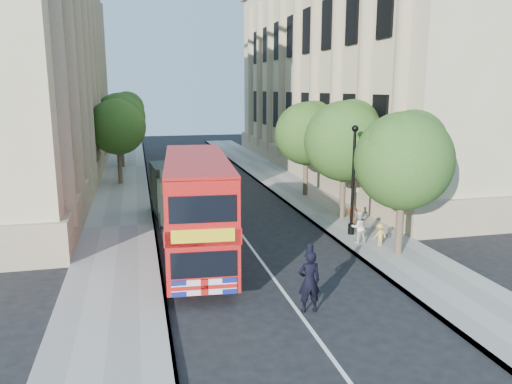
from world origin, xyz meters
TOP-DOWN VIEW (x-y plane):
  - ground at (0.00, 0.00)m, footprint 120.00×120.00m
  - pavement_right at (5.75, 10.00)m, footprint 3.50×80.00m
  - pavement_left at (-5.75, 10.00)m, footprint 3.50×80.00m
  - building_right at (13.80, 24.00)m, footprint 12.00×38.00m
  - tree_right_near at (5.84, 3.03)m, footprint 4.00×4.00m
  - tree_right_mid at (5.84, 9.03)m, footprint 4.20×4.20m
  - tree_right_far at (5.84, 15.03)m, footprint 4.00×4.00m
  - tree_left_far at (-5.96, 22.03)m, footprint 4.00×4.00m
  - tree_left_back at (-5.96, 30.03)m, footprint 4.20×4.20m
  - lamp_post at (5.00, 6.00)m, footprint 0.32×0.32m
  - double_decker_bus at (-2.47, 4.26)m, footprint 3.09×9.19m
  - box_van at (-2.89, 11.24)m, footprint 2.42×5.16m
  - police_constable at (0.33, -1.24)m, footprint 0.73×0.49m
  - woman_pedestrian at (4.76, 4.67)m, footprint 0.74×0.59m
  - child_a at (5.64, 7.34)m, footprint 0.78×0.47m
  - child_b at (5.47, 4.04)m, footprint 0.71×0.48m

SIDE VIEW (x-z plane):
  - ground at x=0.00m, z-range 0.00..0.00m
  - pavement_right at x=5.75m, z-range 0.00..0.12m
  - pavement_left at x=-5.75m, z-range 0.00..0.12m
  - child_b at x=5.47m, z-range 0.12..1.13m
  - child_a at x=5.64m, z-range 0.12..1.36m
  - woman_pedestrian at x=4.76m, z-range 0.12..1.58m
  - police_constable at x=0.33m, z-range 0.00..2.00m
  - box_van at x=-2.89m, z-range -0.03..2.84m
  - double_decker_bus at x=-2.47m, z-range 0.22..4.39m
  - lamp_post at x=5.00m, z-range -0.07..5.09m
  - tree_right_near at x=5.84m, z-range 1.21..7.29m
  - tree_right_far at x=5.84m, z-range 1.24..7.39m
  - tree_left_far at x=-5.96m, z-range 1.30..7.59m
  - tree_right_mid at x=5.84m, z-range 1.26..7.63m
  - tree_left_back at x=-5.96m, z-range 1.38..8.03m
  - building_right at x=13.80m, z-range 0.00..18.00m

